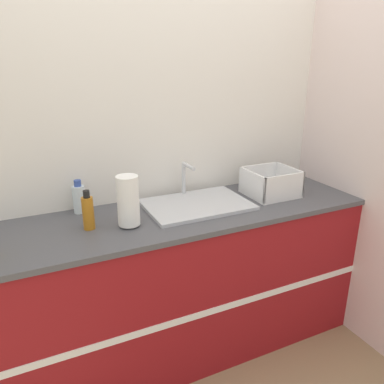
% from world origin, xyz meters
% --- Properties ---
extents(ground_plane, '(12.00, 12.00, 0.00)m').
position_xyz_m(ground_plane, '(0.00, 0.00, 0.00)').
color(ground_plane, '#937A56').
extents(wall_back, '(4.57, 0.06, 2.60)m').
position_xyz_m(wall_back, '(0.00, 0.63, 1.30)').
color(wall_back, silver).
rests_on(wall_back, ground_plane).
extents(wall_right, '(0.06, 2.60, 2.60)m').
position_xyz_m(wall_right, '(1.12, 0.30, 1.30)').
color(wall_right, silver).
rests_on(wall_right, ground_plane).
extents(counter_cabinet, '(2.19, 0.62, 0.94)m').
position_xyz_m(counter_cabinet, '(0.00, 0.30, 0.47)').
color(counter_cabinet, maroon).
rests_on(counter_cabinet, ground_plane).
extents(sink, '(0.60, 0.42, 0.22)m').
position_xyz_m(sink, '(0.11, 0.34, 0.95)').
color(sink, silver).
rests_on(sink, counter_cabinet).
extents(paper_towel_roll, '(0.11, 0.11, 0.27)m').
position_xyz_m(paper_towel_roll, '(-0.33, 0.24, 1.07)').
color(paper_towel_roll, '#4C4C51').
rests_on(paper_towel_roll, counter_cabinet).
extents(dish_rack, '(0.30, 0.28, 0.17)m').
position_xyz_m(dish_rack, '(0.62, 0.32, 1.00)').
color(dish_rack, white).
rests_on(dish_rack, counter_cabinet).
extents(bottle_clear, '(0.07, 0.07, 0.19)m').
position_xyz_m(bottle_clear, '(-0.53, 0.53, 1.02)').
color(bottle_clear, silver).
rests_on(bottle_clear, counter_cabinet).
extents(bottle_amber, '(0.06, 0.06, 0.21)m').
position_xyz_m(bottle_amber, '(-0.52, 0.29, 1.03)').
color(bottle_amber, '#B26B19').
rests_on(bottle_amber, counter_cabinet).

